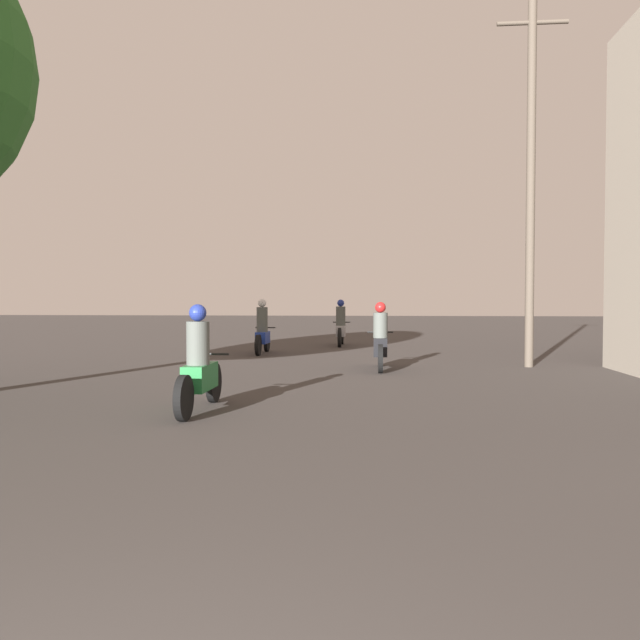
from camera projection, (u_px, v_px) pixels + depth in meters
name	position (u px, v px, depth m)	size (l,w,h in m)	color
motorcycle_green	(199.00, 369.00, 8.74)	(0.60, 2.10, 1.51)	black
motorcycle_black	(380.00, 342.00, 13.97)	(0.60, 2.03, 1.52)	black
motorcycle_blue	(263.00, 332.00, 18.10)	(0.60, 2.00, 1.60)	black
motorcycle_silver	(341.00, 327.00, 21.23)	(0.60, 2.10, 1.58)	black
utility_pole_far	(531.00, 178.00, 14.40)	(1.60, 0.20, 8.42)	#4C4238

